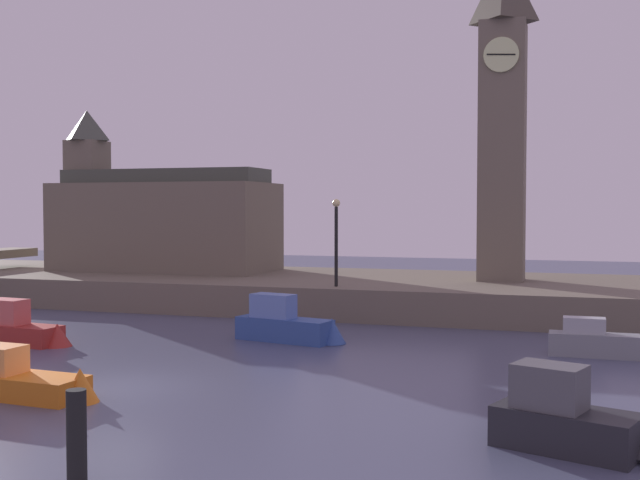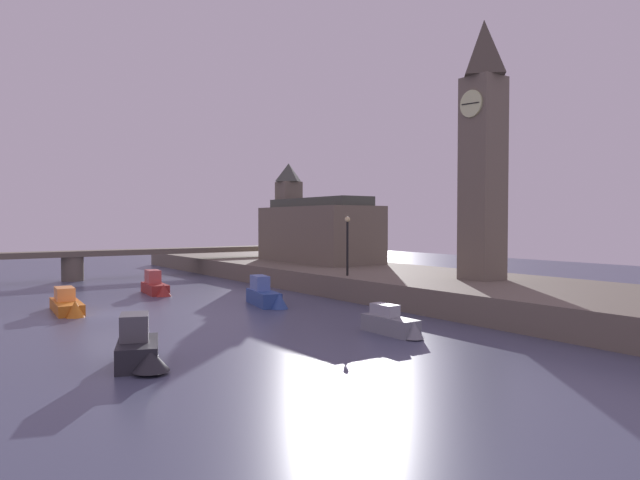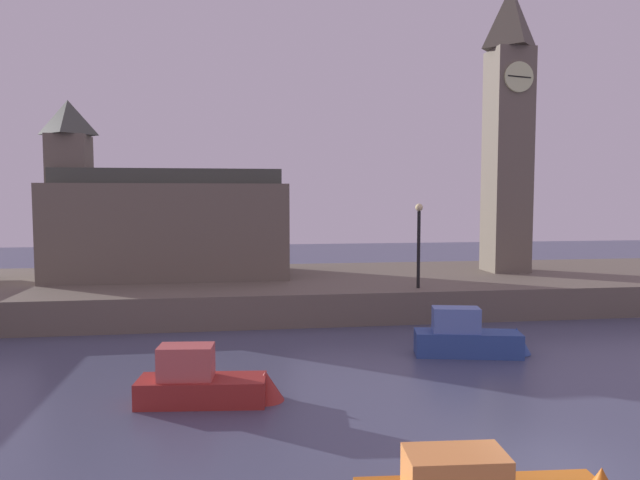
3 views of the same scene
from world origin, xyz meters
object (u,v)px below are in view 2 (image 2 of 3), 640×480
at_px(boat_tour_blue, 265,295).
at_px(boat_cruiser_grey, 393,324).
at_px(streetlamp, 347,239).
at_px(boat_dinghy_red, 156,286).
at_px(clock_tower, 483,146).
at_px(parliament_hall, 316,230).
at_px(boat_patrol_orange, 68,305).
at_px(boat_barge_dark, 139,349).

relative_size(boat_tour_blue, boat_cruiser_grey, 1.29).
height_order(boat_tour_blue, boat_cruiser_grey, boat_tour_blue).
height_order(streetlamp, boat_dinghy_red, streetlamp).
relative_size(clock_tower, boat_dinghy_red, 3.84).
bearing_deg(streetlamp, clock_tower, 37.60).
bearing_deg(streetlamp, parliament_hall, 154.49).
height_order(streetlamp, boat_patrol_orange, streetlamp).
height_order(boat_tour_blue, boat_barge_dark, boat_barge_dark).
relative_size(boat_dinghy_red, boat_patrol_orange, 0.82).
bearing_deg(clock_tower, boat_dinghy_red, -136.45).
height_order(streetlamp, boat_tour_blue, streetlamp).
xyz_separation_m(parliament_hall, boat_patrol_orange, (8.77, -22.99, -3.99)).
relative_size(boat_tour_blue, boat_patrol_orange, 0.87).
bearing_deg(streetlamp, boat_tour_blue, -89.38).
distance_m(boat_cruiser_grey, boat_dinghy_red, 21.01).
relative_size(parliament_hall, boat_tour_blue, 2.76).
xyz_separation_m(boat_tour_blue, boat_barge_dark, (10.39, -10.98, 0.01)).
height_order(parliament_hall, boat_dinghy_red, parliament_hall).
distance_m(boat_barge_dark, boat_patrol_orange, 14.23).
relative_size(boat_barge_dark, boat_patrol_orange, 0.75).
distance_m(boat_tour_blue, boat_dinghy_red, 10.04).
xyz_separation_m(streetlamp, boat_cruiser_grey, (11.34, -6.08, -3.50)).
bearing_deg(parliament_hall, streetlamp, -25.51).
xyz_separation_m(parliament_hall, boat_tour_blue, (12.61, -12.41, -3.81)).
distance_m(parliament_hall, boat_barge_dark, 33.02).
bearing_deg(boat_tour_blue, boat_barge_dark, -46.58).
bearing_deg(streetlamp, boat_dinghy_red, -132.63).
bearing_deg(boat_tour_blue, parliament_hall, 135.47).
height_order(boat_tour_blue, boat_dinghy_red, boat_tour_blue).
bearing_deg(streetlamp, boat_barge_dark, -59.00).
distance_m(streetlamp, boat_barge_dark, 20.58).
distance_m(clock_tower, boat_patrol_orange, 26.59).
relative_size(streetlamp, boat_dinghy_red, 0.95).
xyz_separation_m(boat_barge_dark, boat_patrol_orange, (-14.22, 0.40, -0.19)).
xyz_separation_m(boat_dinghy_red, boat_patrol_orange, (5.51, -6.92, -0.11)).
xyz_separation_m(boat_barge_dark, boat_dinghy_red, (-19.74, 7.32, -0.08)).
xyz_separation_m(streetlamp, boat_barge_dark, (10.46, -17.40, -3.36)).
height_order(clock_tower, boat_barge_dark, clock_tower).
xyz_separation_m(clock_tower, boat_tour_blue, (-6.91, -11.80, -9.32)).
height_order(boat_barge_dark, boat_patrol_orange, boat_barge_dark).
bearing_deg(parliament_hall, clock_tower, -1.78).
xyz_separation_m(boat_tour_blue, boat_dinghy_red, (-9.35, -3.66, -0.07)).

